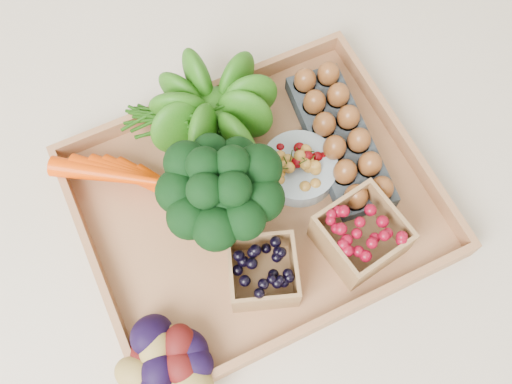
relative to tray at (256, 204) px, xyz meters
name	(u,v)px	position (x,y,z in m)	size (l,w,h in m)	color
ground	(256,206)	(0.00, 0.00, -0.01)	(4.00, 4.00, 0.00)	beige
tray	(256,204)	(0.00, 0.00, 0.00)	(0.55, 0.45, 0.01)	#A87146
carrots	(164,187)	(-0.13, 0.08, 0.03)	(0.22, 0.16, 0.05)	#E13B00
lettuce	(213,106)	(0.00, 0.16, 0.08)	(0.14, 0.14, 0.14)	#134E0C
broccoli	(222,204)	(-0.06, -0.01, 0.08)	(0.18, 0.18, 0.14)	black
cherry_bowl	(299,168)	(0.09, 0.02, 0.02)	(0.13, 0.13, 0.03)	#8C9EA5
egg_carton	(339,140)	(0.17, 0.04, 0.02)	(0.10, 0.27, 0.03)	#394248
potatoes	(168,357)	(-0.22, -0.17, 0.05)	(0.15, 0.15, 0.09)	#3E0A0A
punnet_blackberry	(263,272)	(-0.04, -0.12, 0.04)	(0.10, 0.10, 0.07)	black
punnet_raspberry	(361,235)	(0.11, -0.13, 0.05)	(0.11, 0.11, 0.08)	maroon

